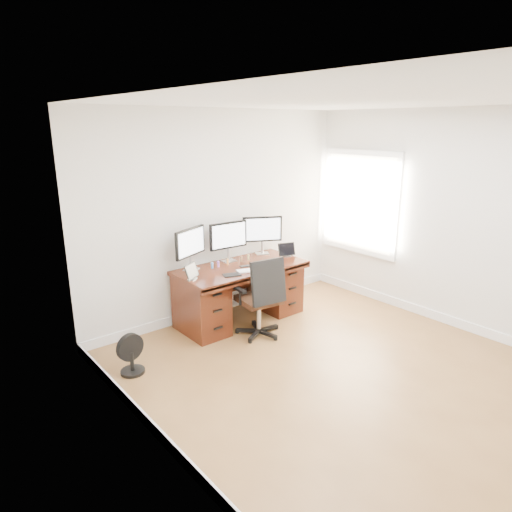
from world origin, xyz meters
TOP-DOWN VIEW (x-y plane):
  - ground at (0.00, 0.00)m, footprint 4.50×4.50m
  - back_wall at (0.00, 2.25)m, footprint 4.00×0.10m
  - right_wall at (2.00, 0.11)m, footprint 0.10×4.50m
  - desk at (0.00, 1.83)m, footprint 1.70×0.80m
  - office_chair at (-0.10, 1.28)m, footprint 0.60×0.60m
  - floor_fan at (-1.70, 1.46)m, footprint 0.30×0.25m
  - monitor_left at (-0.58, 2.07)m, footprint 0.52×0.24m
  - monitor_center at (-0.00, 2.07)m, footprint 0.55×0.15m
  - monitor_right at (0.58, 2.07)m, footprint 0.50×0.29m
  - tablet_left at (-0.76, 1.75)m, footprint 0.24×0.18m
  - tablet_right at (0.76, 1.75)m, footprint 0.25×0.14m
  - keyboard at (-0.05, 1.58)m, footprint 0.32×0.21m
  - trackpad at (0.28, 1.61)m, footprint 0.18×0.18m
  - drawing_tablet at (-0.32, 1.58)m, footprint 0.24×0.20m
  - phone at (0.02, 1.75)m, footprint 0.14×0.10m
  - figurine_blue at (-0.35, 1.95)m, footprint 0.03×0.03m
  - figurine_purple at (-0.25, 1.95)m, footprint 0.03×0.03m
  - figurine_orange at (-0.10, 1.95)m, footprint 0.03×0.03m
  - figurine_brown at (0.11, 1.95)m, footprint 0.03×0.03m
  - figurine_yellow at (0.24, 1.95)m, footprint 0.03×0.03m

SIDE VIEW (x-z plane):
  - ground at x=0.00m, z-range 0.00..0.00m
  - floor_fan at x=-1.70m, z-range -0.01..0.43m
  - office_chair at x=-0.10m, z-range -0.17..0.84m
  - desk at x=0.00m, z-range 0.03..0.78m
  - trackpad at x=0.28m, z-range 0.75..0.76m
  - drawing_tablet at x=-0.32m, z-range 0.75..0.76m
  - phone at x=0.02m, z-range 0.75..0.76m
  - keyboard at x=-0.05m, z-range 0.75..0.76m
  - figurine_blue at x=-0.35m, z-range 0.75..0.84m
  - figurine_purple at x=-0.25m, z-range 0.75..0.84m
  - figurine_orange at x=-0.10m, z-range 0.75..0.84m
  - figurine_brown at x=0.11m, z-range 0.75..0.84m
  - figurine_yellow at x=0.24m, z-range 0.75..0.84m
  - tablet_left at x=-0.76m, z-range 0.74..0.93m
  - tablet_right at x=0.76m, z-range 0.74..0.93m
  - monitor_left at x=-0.58m, z-range 0.82..1.35m
  - monitor_center at x=0.00m, z-range 0.82..1.35m
  - monitor_right at x=0.58m, z-range 0.82..1.35m
  - back_wall at x=0.00m, z-range 0.00..2.70m
  - right_wall at x=2.00m, z-range 0.00..2.70m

